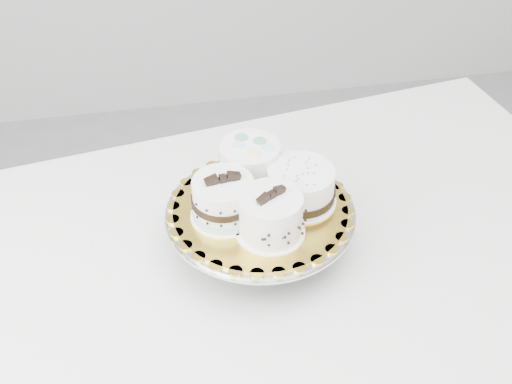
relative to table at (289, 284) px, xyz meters
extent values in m
cube|color=white|center=(0.00, 0.00, 0.05)|extent=(1.43, 1.07, 0.04)
cube|color=white|center=(0.54, 0.48, -0.33)|extent=(0.06, 0.06, 0.71)
cylinder|color=gray|center=(-0.05, 0.04, 0.07)|extent=(0.15, 0.15, 0.01)
cylinder|color=gray|center=(-0.05, 0.04, 0.11)|extent=(0.10, 0.10, 0.08)
cylinder|color=silver|center=(-0.05, 0.04, 0.15)|extent=(0.32, 0.32, 0.01)
cylinder|color=silver|center=(-0.05, 0.04, 0.15)|extent=(0.33, 0.33, 0.00)
cylinder|color=gold|center=(-0.05, 0.04, 0.16)|extent=(0.40, 0.40, 0.00)
cylinder|color=white|center=(-0.04, -0.02, 0.16)|extent=(0.11, 0.11, 0.00)
cylinder|color=white|center=(-0.04, -0.02, 0.20)|extent=(0.14, 0.14, 0.07)
cylinder|color=white|center=(-0.11, 0.03, 0.16)|extent=(0.11, 0.11, 0.00)
cylinder|color=white|center=(-0.11, 0.03, 0.20)|extent=(0.11, 0.11, 0.07)
cylinder|color=silver|center=(-0.11, 0.03, 0.17)|extent=(0.11, 0.11, 0.02)
cylinder|color=black|center=(-0.11, 0.03, 0.20)|extent=(0.11, 0.11, 0.01)
cylinder|color=white|center=(-0.05, 0.12, 0.16)|extent=(0.12, 0.12, 0.00)
cylinder|color=white|center=(-0.05, 0.12, 0.20)|extent=(0.14, 0.14, 0.07)
cylinder|color=white|center=(0.02, 0.05, 0.16)|extent=(0.13, 0.13, 0.00)
cylinder|color=white|center=(0.02, 0.05, 0.20)|extent=(0.14, 0.14, 0.06)
cylinder|color=black|center=(0.02, 0.05, 0.18)|extent=(0.12, 0.12, 0.01)
camera|label=1|loc=(-0.21, -0.77, 0.90)|focal=45.00mm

